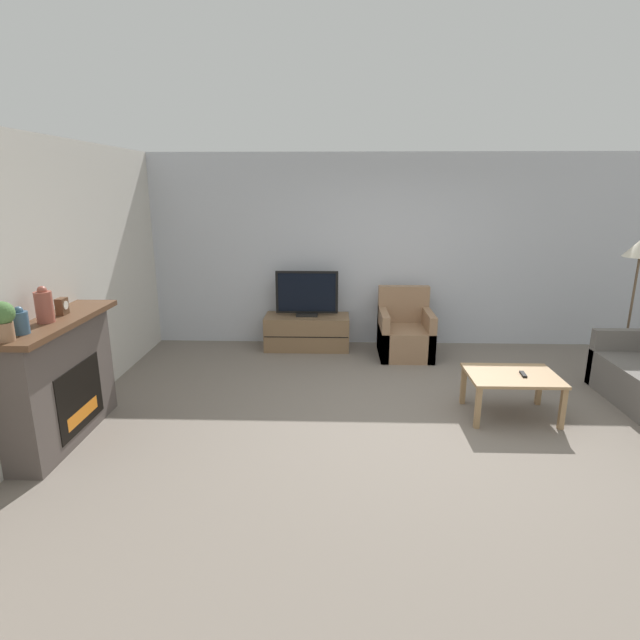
{
  "coord_description": "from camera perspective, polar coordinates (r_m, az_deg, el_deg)",
  "views": [
    {
      "loc": [
        -0.77,
        -4.6,
        2.25
      ],
      "look_at": [
        -0.93,
        0.6,
        0.85
      ],
      "focal_mm": 28.0,
      "sensor_mm": 36.0,
      "label": 1
    }
  ],
  "objects": [
    {
      "name": "tv_stand",
      "position": [
        7.11,
        -1.48,
        -1.38
      ],
      "size": [
        1.19,
        0.51,
        0.48
      ],
      "color": "brown",
      "rests_on": "ground"
    },
    {
      "name": "fireplace",
      "position": [
        5.06,
        -27.52,
        -6.01
      ],
      "size": [
        0.44,
        1.51,
        1.14
      ],
      "color": "#564C47",
      "rests_on": "ground"
    },
    {
      "name": "wall_left",
      "position": [
        5.38,
        -27.74,
        3.71
      ],
      "size": [
        0.06,
        12.0,
        2.7
      ],
      "color": "beige",
      "rests_on": "ground"
    },
    {
      "name": "potted_plant",
      "position": [
        4.33,
        -32.51,
        0.12
      ],
      "size": [
        0.17,
        0.17,
        0.3
      ],
      "color": "#936B4C",
      "rests_on": "fireplace"
    },
    {
      "name": "coffee_table",
      "position": [
        5.35,
        21.09,
        -6.39
      ],
      "size": [
        0.88,
        0.64,
        0.45
      ],
      "color": "#A37F56",
      "rests_on": "ground"
    },
    {
      "name": "mantel_clock",
      "position": [
        5.0,
        -27.39,
        1.39
      ],
      "size": [
        0.08,
        0.11,
        0.15
      ],
      "color": "brown",
      "rests_on": "fireplace"
    },
    {
      "name": "mantel_vase_centre_left",
      "position": [
        4.77,
        -29.0,
        1.42
      ],
      "size": [
        0.14,
        0.14,
        0.31
      ],
      "color": "#994C3D",
      "rests_on": "fireplace"
    },
    {
      "name": "tv",
      "position": [
        6.97,
        -1.51,
        2.87
      ],
      "size": [
        0.87,
        0.18,
        0.64
      ],
      "color": "black",
      "rests_on": "tv_stand"
    },
    {
      "name": "remote",
      "position": [
        5.33,
        22.21,
        -5.76
      ],
      "size": [
        0.05,
        0.15,
        0.02
      ],
      "rotation": [
        0.0,
        0.0,
        -0.09
      ],
      "color": "black",
      "rests_on": "coffee_table"
    },
    {
      "name": "mantel_vase_left",
      "position": [
        4.5,
        -31.07,
        -0.16
      ],
      "size": [
        0.12,
        0.12,
        0.22
      ],
      "color": "#385670",
      "rests_on": "fireplace"
    },
    {
      "name": "armchair",
      "position": [
        6.91,
        9.66,
        -1.6
      ],
      "size": [
        0.7,
        0.76,
        0.91
      ],
      "color": "#937051",
      "rests_on": "ground"
    },
    {
      "name": "wall_back",
      "position": [
        7.22,
        7.97,
        7.77
      ],
      "size": [
        12.0,
        0.06,
        2.7
      ],
      "color": "silver",
      "rests_on": "ground"
    },
    {
      "name": "floor_lamp",
      "position": [
        7.02,
        32.73,
        6.27
      ],
      "size": [
        0.38,
        0.38,
        1.66
      ],
      "color": "black",
      "rests_on": "ground"
    },
    {
      "name": "ground_plane",
      "position": [
        5.18,
        10.35,
        -10.94
      ],
      "size": [
        24.0,
        24.0,
        0.0
      ],
      "primitive_type": "plane",
      "color": "slate"
    }
  ]
}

